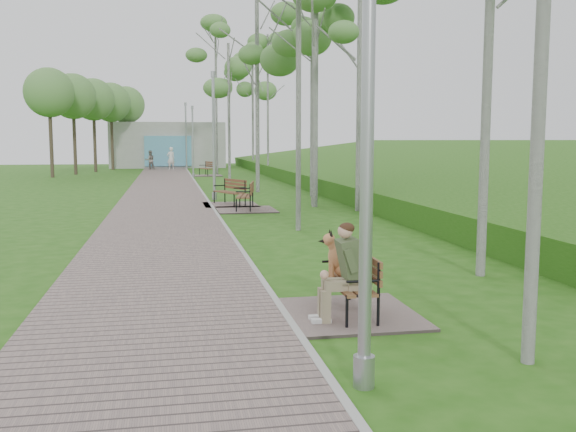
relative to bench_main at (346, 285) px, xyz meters
name	(u,v)px	position (x,y,z in m)	size (l,w,h in m)	color
ground	(290,324)	(-0.83, -0.22, -0.44)	(120.00, 120.00, 0.00)	#215310
walkway	(164,193)	(-2.58, 21.28, -0.42)	(3.50, 67.00, 0.04)	#6E5C59
kerb	(203,193)	(-0.83, 21.28, -0.41)	(0.10, 67.00, 0.05)	#999993
embankment	(460,192)	(11.17, 19.78, -0.44)	(14.00, 70.00, 1.60)	#407321
building_north	(168,145)	(-2.33, 50.75, 1.56)	(10.00, 5.20, 4.00)	#9E9E99
bench_main	(346,285)	(0.00, 0.00, 0.00)	(1.79, 1.99, 1.56)	#6E5C59
bench_second	(229,199)	(-0.13, 15.52, -0.21)	(1.99, 2.21, 1.22)	#6E5C59
bench_third	(245,204)	(0.24, 13.75, -0.21)	(2.01, 2.23, 1.23)	#6E5C59
bench_far	(207,173)	(0.24, 35.86, -0.21)	(1.98, 2.20, 1.22)	#6E5C59
lamp_post_near	(367,123)	(-0.52, -2.52, 2.16)	(0.22, 0.22, 5.57)	#999CA1
lamp_post_second	(214,140)	(-0.52, 17.95, 1.99)	(0.20, 0.20, 5.20)	#999CA1
lamp_post_third	(193,144)	(-0.74, 34.00, 1.74)	(0.18, 0.18, 4.66)	#999CA1
lamp_post_far	(186,138)	(-0.78, 47.67, 2.19)	(0.22, 0.22, 5.63)	#999CA1
pedestrian_near	(171,158)	(-2.11, 45.38, 0.50)	(0.68, 0.45, 1.87)	silver
pedestrian_far	(150,160)	(-3.80, 45.52, 0.36)	(0.78, 0.60, 1.60)	slate
birch_mid_a	(314,3)	(2.95, 14.95, 6.95)	(2.51, 2.51, 9.41)	silver
birch_mid_c	(257,31)	(1.77, 21.51, 6.96)	(2.73, 2.73, 9.43)	silver
birch_far_a	(313,8)	(3.78, 18.78, 7.56)	(2.77, 2.77, 10.18)	silver
birch_far_b	(228,69)	(1.16, 29.01, 6.04)	(2.54, 2.54, 8.25)	silver
birch_far_c	(268,61)	(4.28, 34.45, 7.23)	(2.26, 2.26, 9.76)	silver
birch_distant_a	(216,51)	(1.08, 37.45, 8.21)	(2.76, 2.76, 11.01)	silver
birch_distant_b	(253,73)	(4.54, 44.12, 7.38)	(2.92, 2.92, 9.95)	silver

